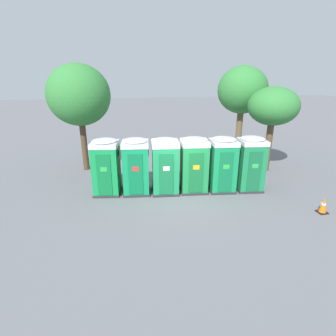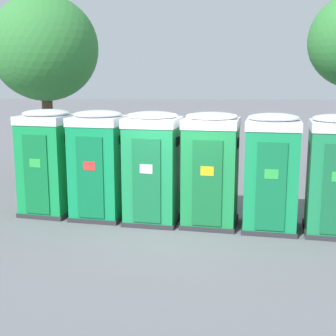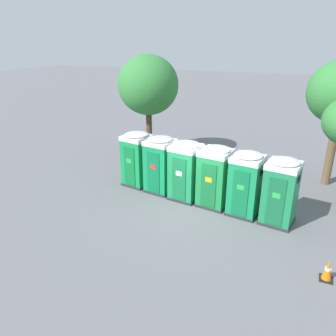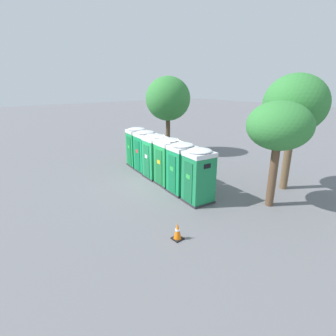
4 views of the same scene
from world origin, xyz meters
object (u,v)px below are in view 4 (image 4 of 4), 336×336
portapotty_5 (199,176)px  street_tree_1 (168,99)px  portapotty_1 (146,151)px  street_tree_0 (295,105)px  portapotty_4 (182,168)px  portapotty_0 (137,147)px  traffic_cone (178,231)px  portapotty_2 (155,156)px  portapotty_3 (168,161)px  street_tree_2 (279,127)px

portapotty_5 → street_tree_1: 9.44m
portapotty_1 → street_tree_0: size_ratio=0.44×
portapotty_4 → street_tree_0: (3.01, 4.48, 3.00)m
portapotty_0 → traffic_cone: (8.23, -3.72, -0.97)m
portapotty_5 → portapotty_2: bearing=172.9°
portapotty_1 → portapotty_3: size_ratio=1.00×
portapotty_2 → portapotty_5: (3.92, -0.49, 0.00)m
portapotty_0 → street_tree_1: bearing=108.5°
portapotty_2 → traffic_cone: 6.58m
portapotty_2 → portapotty_3: (1.31, -0.12, -0.00)m
portapotty_2 → portapotty_4: size_ratio=1.00×
portapotty_3 → portapotty_5: bearing=-8.1°
portapotty_0 → street_tree_0: size_ratio=0.44×
street_tree_0 → traffic_cone: 8.41m
portapotty_2 → traffic_cone: portapotty_2 is taller
street_tree_0 → street_tree_1: (-9.44, -0.06, -0.15)m
portapotty_3 → street_tree_2: (4.92, 1.87, 2.27)m
street_tree_0 → street_tree_2: size_ratio=1.24×
portapotty_0 → portapotty_1: size_ratio=1.00×
portapotty_1 → street_tree_0: street_tree_0 is taller
portapotty_1 → traffic_cone: size_ratio=3.97×
portapotty_0 → street_tree_1: size_ratio=0.44×
street_tree_0 → street_tree_1: 9.44m
portapotty_0 → street_tree_2: 9.21m
street_tree_0 → street_tree_1: size_ratio=0.99×
street_tree_1 → portapotty_0: bearing=-71.5°
portapotty_2 → portapotty_3: 1.32m
portapotty_1 → portapotty_2: size_ratio=1.00×
portapotty_2 → portapotty_3: size_ratio=1.00×
portapotty_0 → portapotty_5: 6.59m
portapotty_4 → traffic_cone: (3.02, -2.93, -0.97)m
street_tree_1 → street_tree_2: bearing=-13.1°
portapotty_1 → portapotty_5: bearing=-7.9°
portapotty_1 → street_tree_0: bearing=29.5°
portapotty_0 → portapotty_5: same height
portapotty_1 → street_tree_0: 8.50m
portapotty_0 → traffic_cone: portapotty_0 is taller
portapotty_0 → portapotty_4: same height
portapotty_4 → portapotty_5: same height
portapotty_2 → street_tree_1: street_tree_1 is taller
portapotty_1 → street_tree_1: (-2.52, 3.86, 2.85)m
portapotty_4 → street_tree_2: (3.62, 2.08, 2.27)m
portapotty_1 → traffic_cone: 7.83m
portapotty_3 → street_tree_0: (4.31, 4.28, 3.00)m
portapotty_0 → street_tree_0: (8.22, 3.70, 3.00)m
portapotty_1 → traffic_cone: (6.93, -3.50, -0.97)m
portapotty_0 → portapotty_2: (2.60, -0.46, -0.00)m
portapotty_3 → portapotty_4: (1.30, -0.21, 0.00)m
portapotty_0 → street_tree_0: 9.50m
street_tree_1 → traffic_cone: size_ratio=9.01×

